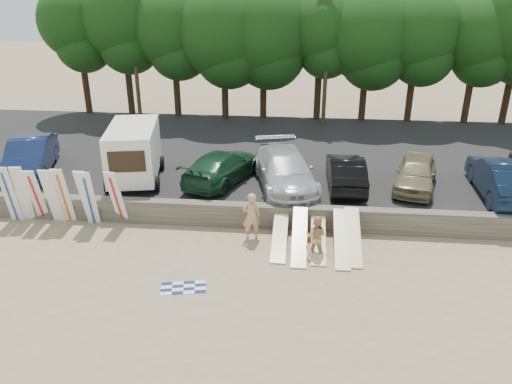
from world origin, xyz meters
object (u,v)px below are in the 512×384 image
at_px(car_0, 30,157).
at_px(car_4, 416,173).
at_px(car_2, 285,170).
at_px(car_3, 346,172).
at_px(beachgoer_b, 316,236).
at_px(cooler, 279,231).
at_px(beachgoer_a, 251,216).
at_px(box_trailer, 134,151).
at_px(car_5, 502,178).
at_px(car_1, 223,166).

height_order(car_0, car_4, car_0).
xyz_separation_m(car_2, car_4, (5.87, 0.53, -0.11)).
xyz_separation_m(car_0, car_3, (15.03, -0.23, -0.12)).
distance_m(car_3, car_4, 3.14).
height_order(beachgoer_b, cooler, beachgoer_b).
relative_size(car_3, car_4, 1.04).
xyz_separation_m(car_0, car_4, (18.16, -0.02, -0.13)).
bearing_deg(car_0, car_4, -16.65).
xyz_separation_m(beachgoer_b, cooler, (-1.43, 1.50, -0.65)).
bearing_deg(cooler, car_4, 30.78).
bearing_deg(car_3, beachgoer_b, 73.42).
bearing_deg(beachgoer_a, car_3, -148.93).
distance_m(beachgoer_a, beachgoer_b, 2.72).
bearing_deg(box_trailer, car_0, 164.42).
relative_size(car_2, car_5, 1.10).
bearing_deg(cooler, car_2, 87.30).
bearing_deg(cooler, beachgoer_a, -159.31).
xyz_separation_m(car_1, car_4, (8.78, 0.06, -0.00)).
relative_size(car_0, car_4, 1.22).
distance_m(car_5, cooler, 10.03).
height_order(car_0, beachgoer_b, car_0).
distance_m(car_1, car_5, 12.29).
distance_m(car_5, beachgoer_b, 9.27).
bearing_deg(box_trailer, cooler, -36.81).
bearing_deg(car_4, car_2, -159.53).
bearing_deg(car_3, cooler, 50.24).
distance_m(car_3, car_5, 6.65).
relative_size(beachgoer_a, cooler, 5.14).
height_order(car_4, cooler, car_4).
bearing_deg(car_5, car_2, 1.69).
distance_m(car_0, car_4, 18.16).
relative_size(car_2, car_4, 1.35).
bearing_deg(beachgoer_b, car_2, -60.79).
distance_m(car_1, car_2, 2.95).
distance_m(box_trailer, car_5, 16.33).
xyz_separation_m(car_5, beachgoer_a, (-10.49, -3.57, -0.58)).
relative_size(box_trailer, cooler, 11.64).
distance_m(car_4, cooler, 7.13).
height_order(car_2, car_5, car_5).
bearing_deg(car_5, box_trailer, 1.49).
bearing_deg(beachgoer_b, car_3, -92.05).
distance_m(beachgoer_a, cooler, 1.41).
height_order(car_1, car_4, car_1).
bearing_deg(box_trailer, car_2, -11.95).
bearing_deg(car_0, cooler, -33.72).
xyz_separation_m(car_1, car_5, (12.28, -0.55, 0.13)).
relative_size(box_trailer, car_2, 0.77).
bearing_deg(box_trailer, car_4, -9.13).
distance_m(car_4, beachgoer_b, 6.94).
height_order(car_5, cooler, car_5).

